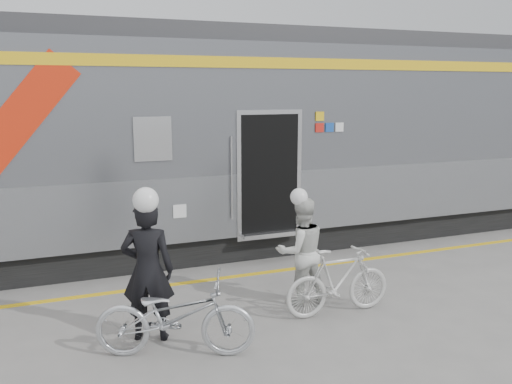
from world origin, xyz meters
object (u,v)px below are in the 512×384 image
man (148,271)px  bicycle_left (175,316)px  woman (301,251)px  bicycle_right (338,281)px

man → bicycle_left: (0.20, -0.55, -0.39)m
bicycle_left → woman: size_ratio=1.19×
man → bicycle_right: man is taller
bicycle_right → man: bearing=86.3°
man → bicycle_right: (2.52, -0.20, -0.41)m
man → bicycle_left: bearing=130.7°
man → woman: size_ratio=1.14×
man → bicycle_left: man is taller
man → bicycle_left: 0.70m
woman → bicycle_right: 0.70m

